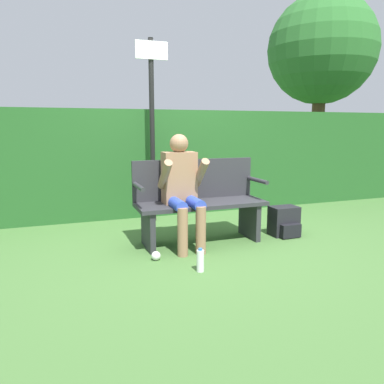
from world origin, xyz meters
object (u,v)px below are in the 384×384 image
object	(u,v)px
park_bench	(199,202)
tree	(322,51)
person_seated	(182,185)
backpack	(284,222)
water_bottle	(200,261)
signpost	(152,119)

from	to	relation	value
park_bench	tree	world-z (taller)	tree
person_seated	backpack	bearing A→B (deg)	-0.99
park_bench	tree	xyz separation A→B (m)	(4.83, 4.09, 2.73)
person_seated	backpack	distance (m)	1.44
park_bench	water_bottle	world-z (taller)	park_bench
park_bench	signpost	xyz separation A→B (m)	(-0.27, 1.13, 0.97)
park_bench	tree	distance (m)	6.89
signpost	person_seated	bearing A→B (deg)	-89.20
person_seated	tree	distance (m)	7.05
water_bottle	tree	bearing A→B (deg)	44.05
backpack	tree	world-z (taller)	tree
person_seated	backpack	size ratio (longest dim) A/B	3.48
backpack	signpost	xyz separation A→B (m)	(-1.35, 1.28, 1.27)
backpack	person_seated	bearing A→B (deg)	179.01
park_bench	signpost	bearing A→B (deg)	103.25
park_bench	water_bottle	xyz separation A→B (m)	(-0.33, -0.90, -0.37)
signpost	park_bench	bearing A→B (deg)	-76.75
park_bench	water_bottle	distance (m)	1.03
backpack	tree	size ratio (longest dim) A/B	0.08
signpost	water_bottle	bearing A→B (deg)	-91.81
park_bench	tree	size ratio (longest dim) A/B	0.33
water_bottle	tree	size ratio (longest dim) A/B	0.05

